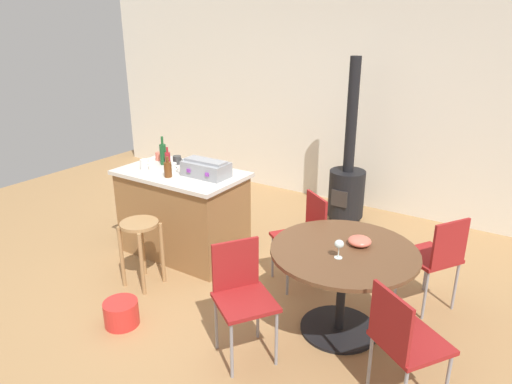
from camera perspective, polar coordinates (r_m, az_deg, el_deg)
The scene contains 22 objects.
ground_plane at distance 4.48m, azimuth -5.14°, elevation -11.62°, with size 8.80×8.80×0.00m, color #A37A4C.
back_wall at distance 6.32m, azimuth 10.51°, elevation 10.72°, with size 8.00×0.10×2.70m, color silver.
kitchen_island at distance 4.96m, azimuth -8.95°, elevation -2.53°, with size 1.30×0.77×0.91m.
wooden_stool at distance 4.43m, azimuth -13.98°, elevation -5.54°, with size 0.35×0.35×0.64m.
dining_table at distance 3.69m, azimuth 10.62°, elevation -9.25°, with size 1.13×1.13×0.73m.
folding_chair_near at distance 4.21m, azimuth 21.25°, elevation -7.22°, with size 0.55×0.55×0.87m.
folding_chair_far at distance 4.36m, azimuth 5.91°, elevation -4.97°, with size 0.56×0.56×0.86m.
folding_chair_left at distance 3.44m, azimuth -1.77°, elevation -12.10°, with size 0.56×0.56×0.87m.
folding_chair_right at distance 3.16m, azimuth 17.64°, elevation -16.77°, with size 0.56×0.56×0.86m.
wood_stove at distance 5.82m, azimuth 11.11°, elevation 1.08°, with size 0.44×0.45×1.99m.
toolbox at distance 4.61m, azimuth -6.15°, elevation 2.89°, with size 0.46×0.26×0.17m.
bottle_0 at distance 4.64m, azimuth -10.76°, elevation 2.77°, with size 0.08×0.08×0.21m.
bottle_1 at distance 5.06m, azimuth -11.35°, elevation 4.64°, with size 0.07×0.07×0.30m.
bottle_2 at distance 4.98m, azimuth -10.78°, elevation 3.99°, with size 0.06×0.06×0.21m.
cup_0 at distance 4.89m, azimuth -8.44°, elevation 3.44°, with size 0.11×0.07×0.10m.
cup_1 at distance 4.94m, azimuth -13.53°, elevation 3.32°, with size 0.12×0.08×0.11m.
cup_2 at distance 5.07m, azimuth -9.64°, elevation 3.91°, with size 0.12×0.09×0.09m.
cup_3 at distance 5.24m, azimuth -11.82°, elevation 4.31°, with size 0.11×0.07×0.09m.
cup_4 at distance 4.80m, azimuth -10.18°, elevation 2.98°, with size 0.12×0.09×0.09m.
wine_glass at distance 3.44m, azimuth 10.17°, elevation -6.39°, with size 0.07×0.07×0.14m.
serving_bowl at distance 3.69m, azimuth 12.60°, elevation -5.89°, with size 0.18×0.18×0.07m, color #DB6651.
plastic_bucket at distance 4.10m, azimuth -16.20°, elevation -14.08°, with size 0.28×0.28×0.21m, color red.
Camera 1 is at (2.40, -2.96, 2.36)m, focal length 32.59 mm.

